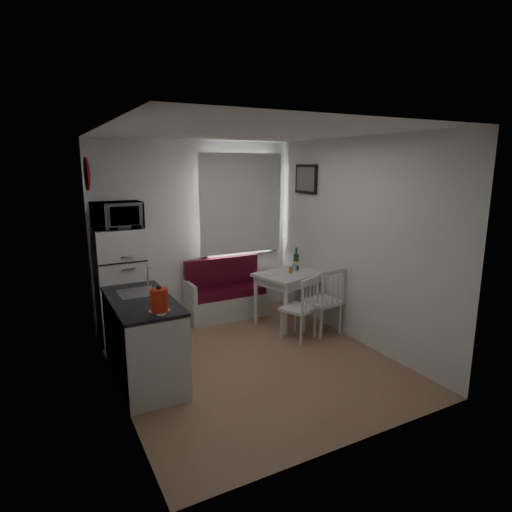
{
  "coord_description": "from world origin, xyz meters",
  "views": [
    {
      "loc": [
        -2.13,
        -4.14,
        2.27
      ],
      "look_at": [
        0.33,
        0.5,
        1.13
      ],
      "focal_mm": 30.0,
      "sensor_mm": 36.0,
      "label": 1
    }
  ],
  "objects_px": {
    "microwave": "(117,215)",
    "kettle": "(159,300)",
    "dining_table": "(292,278)",
    "bench": "(226,298)",
    "kitchen_counter": "(143,339)",
    "wine_bottle": "(296,259)",
    "chair_left": "(303,302)",
    "chair_right": "(327,295)",
    "fridge": "(121,284)"
  },
  "relations": [
    {
      "from": "bench",
      "to": "chair_left",
      "type": "bearing_deg",
      "value": -68.78
    },
    {
      "from": "bench",
      "to": "wine_bottle",
      "type": "xyz_separation_m",
      "value": [
        0.89,
        -0.53,
        0.62
      ]
    },
    {
      "from": "microwave",
      "to": "kettle",
      "type": "height_order",
      "value": "microwave"
    },
    {
      "from": "chair_left",
      "to": "microwave",
      "type": "relative_size",
      "value": 0.86
    },
    {
      "from": "fridge",
      "to": "wine_bottle",
      "type": "xyz_separation_m",
      "value": [
        2.43,
        -0.43,
        0.17
      ]
    },
    {
      "from": "fridge",
      "to": "microwave",
      "type": "bearing_deg",
      "value": -90.0
    },
    {
      "from": "fridge",
      "to": "microwave",
      "type": "relative_size",
      "value": 2.47
    },
    {
      "from": "fridge",
      "to": "wine_bottle",
      "type": "relative_size",
      "value": 4.52
    },
    {
      "from": "dining_table",
      "to": "microwave",
      "type": "height_order",
      "value": "microwave"
    },
    {
      "from": "dining_table",
      "to": "kettle",
      "type": "relative_size",
      "value": 4.36
    },
    {
      "from": "fridge",
      "to": "kettle",
      "type": "bearing_deg",
      "value": -89.03
    },
    {
      "from": "chair_left",
      "to": "fridge",
      "type": "xyz_separation_m",
      "value": [
        -2.04,
        1.18,
        0.21
      ]
    },
    {
      "from": "microwave",
      "to": "wine_bottle",
      "type": "height_order",
      "value": "microwave"
    },
    {
      "from": "dining_table",
      "to": "wine_bottle",
      "type": "xyz_separation_m",
      "value": [
        0.14,
        0.1,
        0.25
      ]
    },
    {
      "from": "kitchen_counter",
      "to": "microwave",
      "type": "distance_m",
      "value": 1.68
    },
    {
      "from": "bench",
      "to": "fridge",
      "type": "height_order",
      "value": "fridge"
    },
    {
      "from": "dining_table",
      "to": "fridge",
      "type": "bearing_deg",
      "value": 151.23
    },
    {
      "from": "chair_right",
      "to": "chair_left",
      "type": "bearing_deg",
      "value": 172.2
    },
    {
      "from": "dining_table",
      "to": "chair_left",
      "type": "relative_size",
      "value": 2.22
    },
    {
      "from": "chair_right",
      "to": "kettle",
      "type": "height_order",
      "value": "kettle"
    },
    {
      "from": "kitchen_counter",
      "to": "chair_left",
      "type": "height_order",
      "value": "kitchen_counter"
    },
    {
      "from": "wine_bottle",
      "to": "fridge",
      "type": "bearing_deg",
      "value": 170.07
    },
    {
      "from": "bench",
      "to": "wine_bottle",
      "type": "relative_size",
      "value": 3.77
    },
    {
      "from": "kettle",
      "to": "dining_table",
      "type": "bearing_deg",
      "value": 29.01
    },
    {
      "from": "kitchen_counter",
      "to": "microwave",
      "type": "xyz_separation_m",
      "value": [
        0.02,
        1.19,
        1.19
      ]
    },
    {
      "from": "chair_left",
      "to": "chair_right",
      "type": "bearing_deg",
      "value": -23.62
    },
    {
      "from": "kettle",
      "to": "wine_bottle",
      "type": "relative_size",
      "value": 0.81
    },
    {
      "from": "fridge",
      "to": "chair_right",
      "type": "bearing_deg",
      "value": -26.11
    },
    {
      "from": "chair_right",
      "to": "kitchen_counter",
      "type": "bearing_deg",
      "value": 174.53
    },
    {
      "from": "wine_bottle",
      "to": "microwave",
      "type": "bearing_deg",
      "value": 171.22
    },
    {
      "from": "bench",
      "to": "chair_left",
      "type": "height_order",
      "value": "bench"
    },
    {
      "from": "dining_table",
      "to": "wine_bottle",
      "type": "height_order",
      "value": "wine_bottle"
    },
    {
      "from": "kitchen_counter",
      "to": "wine_bottle",
      "type": "relative_size",
      "value": 4.04
    },
    {
      "from": "kitchen_counter",
      "to": "kettle",
      "type": "bearing_deg",
      "value": -84.72
    },
    {
      "from": "kettle",
      "to": "microwave",
      "type": "bearing_deg",
      "value": 90.99
    },
    {
      "from": "microwave",
      "to": "kettle",
      "type": "xyz_separation_m",
      "value": [
        0.03,
        -1.73,
        -0.61
      ]
    },
    {
      "from": "dining_table",
      "to": "chair_left",
      "type": "xyz_separation_m",
      "value": [
        -0.25,
        -0.66,
        -0.13
      ]
    },
    {
      "from": "kitchen_counter",
      "to": "dining_table",
      "type": "height_order",
      "value": "kitchen_counter"
    },
    {
      "from": "chair_right",
      "to": "microwave",
      "type": "xyz_separation_m",
      "value": [
        -2.43,
        1.14,
        1.07
      ]
    },
    {
      "from": "wine_bottle",
      "to": "kettle",
      "type": "bearing_deg",
      "value": -150.56
    },
    {
      "from": "chair_right",
      "to": "wine_bottle",
      "type": "xyz_separation_m",
      "value": [
        0.0,
        0.77,
        0.34
      ]
    },
    {
      "from": "kitchen_counter",
      "to": "bench",
      "type": "height_order",
      "value": "kitchen_counter"
    },
    {
      "from": "chair_left",
      "to": "wine_bottle",
      "type": "distance_m",
      "value": 0.93
    },
    {
      "from": "dining_table",
      "to": "kettle",
      "type": "height_order",
      "value": "kettle"
    },
    {
      "from": "microwave",
      "to": "kettle",
      "type": "relative_size",
      "value": 2.27
    },
    {
      "from": "bench",
      "to": "dining_table",
      "type": "xyz_separation_m",
      "value": [
        0.75,
        -0.63,
        0.37
      ]
    },
    {
      "from": "wine_bottle",
      "to": "chair_left",
      "type": "bearing_deg",
      "value": -117.09
    },
    {
      "from": "dining_table",
      "to": "bench",
      "type": "bearing_deg",
      "value": 123.99
    },
    {
      "from": "dining_table",
      "to": "chair_right",
      "type": "distance_m",
      "value": 0.69
    },
    {
      "from": "dining_table",
      "to": "fridge",
      "type": "distance_m",
      "value": 2.35
    }
  ]
}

